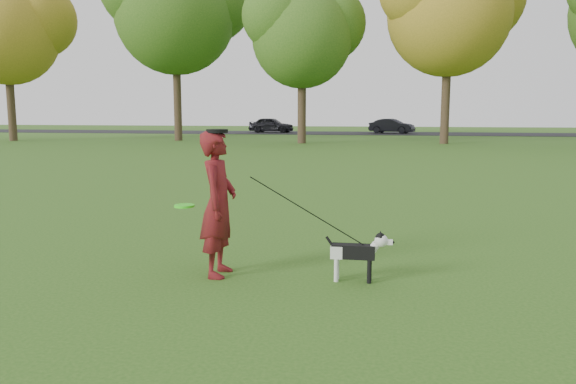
% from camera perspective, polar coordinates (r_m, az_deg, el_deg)
% --- Properties ---
extents(ground, '(120.00, 120.00, 0.00)m').
position_cam_1_polar(ground, '(6.70, 2.67, -7.93)').
color(ground, '#285116').
rests_on(ground, ground).
extents(road, '(120.00, 7.00, 0.02)m').
position_cam_1_polar(road, '(46.43, 9.02, 5.90)').
color(road, black).
rests_on(road, ground).
extents(man, '(0.41, 0.61, 1.65)m').
position_cam_1_polar(man, '(6.38, -7.08, -1.19)').
color(man, '#5B0D1C').
rests_on(man, ground).
extents(dog, '(0.75, 0.15, 0.57)m').
position_cam_1_polar(dog, '(6.23, 7.17, -5.92)').
color(dog, black).
rests_on(dog, ground).
extents(car_left, '(3.88, 1.90, 1.27)m').
position_cam_1_polar(car_left, '(47.38, -1.71, 6.83)').
color(car_left, black).
rests_on(car_left, road).
extents(car_mid, '(3.79, 2.37, 1.18)m').
position_cam_1_polar(car_mid, '(46.40, 10.50, 6.60)').
color(car_mid, black).
rests_on(car_mid, road).
extents(man_held_items, '(2.19, 0.30, 1.28)m').
position_cam_1_polar(man_held_items, '(6.15, 1.66, -1.81)').
color(man_held_items, '#3AFE20').
rests_on(man_held_items, ground).
extents(tree_row, '(51.74, 8.86, 12.01)m').
position_cam_1_polar(tree_row, '(32.99, 6.25, 17.91)').
color(tree_row, '#38281C').
rests_on(tree_row, ground).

